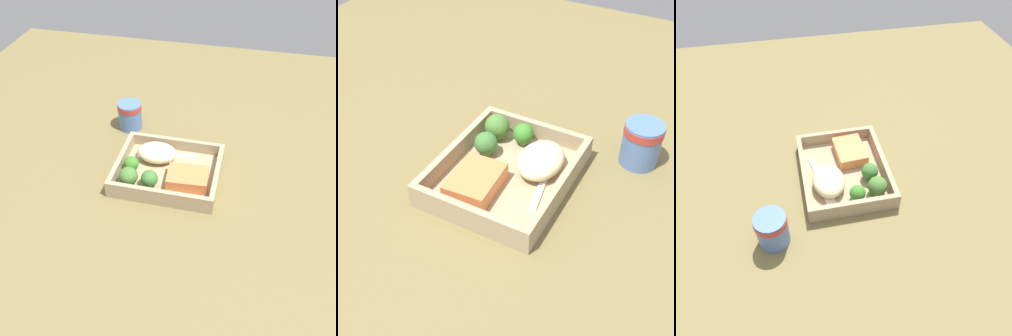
# 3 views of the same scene
# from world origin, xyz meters

# --- Properties ---
(ground_plane) EXTENTS (1.60, 1.60, 0.02)m
(ground_plane) POSITION_xyz_m (0.00, 0.00, -0.01)
(ground_plane) COLOR olive
(takeout_tray) EXTENTS (0.26, 0.21, 0.01)m
(takeout_tray) POSITION_xyz_m (0.00, 0.00, 0.01)
(takeout_tray) COLOR tan
(takeout_tray) RESTS_ON ground_plane
(tray_rim) EXTENTS (0.26, 0.21, 0.03)m
(tray_rim) POSITION_xyz_m (0.00, 0.00, 0.03)
(tray_rim) COLOR tan
(tray_rim) RESTS_ON takeout_tray
(salmon_fillet) EXTENTS (0.10, 0.08, 0.03)m
(salmon_fillet) POSITION_xyz_m (-0.05, 0.03, 0.03)
(salmon_fillet) COLOR #F08046
(salmon_fillet) RESTS_ON takeout_tray
(mashed_potatoes) EXTENTS (0.10, 0.08, 0.04)m
(mashed_potatoes) POSITION_xyz_m (0.04, -0.05, 0.03)
(mashed_potatoes) COLOR beige
(mashed_potatoes) RESTS_ON takeout_tray
(broccoli_floret_1) EXTENTS (0.04, 0.04, 0.05)m
(broccoli_floret_1) POSITION_xyz_m (0.03, 0.06, 0.04)
(broccoli_floret_1) COLOR #7FA663
(broccoli_floret_1) RESTS_ON takeout_tray
(broccoli_floret_2) EXTENTS (0.05, 0.05, 0.05)m
(broccoli_floret_2) POSITION_xyz_m (0.08, 0.06, 0.04)
(broccoli_floret_2) COLOR #89A75A
(broccoli_floret_2) RESTS_ON takeout_tray
(broccoli_floret_3) EXTENTS (0.04, 0.04, 0.04)m
(broccoli_floret_3) POSITION_xyz_m (0.09, 0.01, 0.03)
(broccoli_floret_3) COLOR #89A75A
(broccoli_floret_3) RESTS_ON takeout_tray
(fork) EXTENTS (0.16, 0.05, 0.00)m
(fork) POSITION_xyz_m (0.03, -0.06, 0.01)
(fork) COLOR white
(fork) RESTS_ON takeout_tray
(paper_cup) EXTENTS (0.07, 0.07, 0.08)m
(paper_cup) POSITION_xyz_m (0.15, -0.18, 0.04)
(paper_cup) COLOR #5174B2
(paper_cup) RESTS_ON ground_plane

